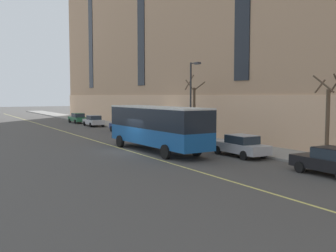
# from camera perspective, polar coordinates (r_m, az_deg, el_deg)

# --- Properties ---
(ground_plane) EXTENTS (260.00, 260.00, 0.00)m
(ground_plane) POSITION_cam_1_polar(r_m,az_deg,el_deg) (30.67, -5.29, -3.70)
(ground_plane) COLOR #4C4947
(sidewalk) EXTENTS (4.16, 160.00, 0.15)m
(sidewalk) POSITION_cam_1_polar(r_m,az_deg,el_deg) (37.64, 5.15, -2.06)
(sidewalk) COLOR gray
(sidewalk) RESTS_ON ground
(city_bus) EXTENTS (3.22, 11.37, 3.49)m
(city_bus) POSITION_cam_1_polar(r_m,az_deg,el_deg) (30.21, -1.62, 0.08)
(city_bus) COLOR #19569E
(city_bus) RESTS_ON ground
(parked_car_navy_0) EXTENTS (2.00, 4.36, 1.56)m
(parked_car_navy_0) POSITION_cam_1_polar(r_m,az_deg,el_deg) (46.62, -6.62, 0.06)
(parked_car_navy_0) COLOR navy
(parked_car_navy_0) RESTS_ON ground
(parked_car_silver_1) EXTENTS (1.99, 4.57, 1.56)m
(parked_car_silver_1) POSITION_cam_1_polar(r_m,az_deg,el_deg) (56.04, -10.76, 0.75)
(parked_car_silver_1) COLOR #B7B7BC
(parked_car_silver_1) RESTS_ON ground
(parked_car_silver_2) EXTENTS (1.99, 4.82, 1.56)m
(parked_car_silver_2) POSITION_cam_1_polar(r_m,az_deg,el_deg) (28.45, 10.46, -2.80)
(parked_car_silver_2) COLOR #B7B7BC
(parked_car_silver_2) RESTS_ON ground
(parked_car_champagne_3) EXTENTS (2.04, 4.61, 1.56)m
(parked_car_champagne_3) POSITION_cam_1_polar(r_m,az_deg,el_deg) (34.77, 1.71, -1.41)
(parked_car_champagne_3) COLOR #BCAD89
(parked_car_champagne_3) RESTS_ON ground
(parked_car_black_5) EXTENTS (1.92, 4.37, 1.56)m
(parked_car_black_5) POSITION_cam_1_polar(r_m,az_deg,el_deg) (23.06, 22.62, -4.78)
(parked_car_black_5) COLOR black
(parked_car_black_5) RESTS_ON ground
(parked_car_green_6) EXTENTS (1.93, 4.66, 1.56)m
(parked_car_green_6) POSITION_cam_1_polar(r_m,az_deg,el_deg) (62.97, -12.97, 1.12)
(parked_car_green_6) COLOR #23603D
(parked_car_green_6) RESTS_ON ground
(street_tree_near_corner) EXTENTS (1.66, 1.59, 5.54)m
(street_tree_near_corner) POSITION_cam_1_polar(r_m,az_deg,el_deg) (26.95, 22.18, 1.28)
(street_tree_near_corner) COLOR brown
(street_tree_near_corner) RESTS_ON sidewalk
(street_tree_mid_block) EXTENTS (1.69, 1.50, 6.24)m
(street_tree_mid_block) POSITION_cam_1_polar(r_m,az_deg,el_deg) (38.37, 3.78, 2.60)
(street_tree_mid_block) COLOR brown
(street_tree_mid_block) RESTS_ON sidewalk
(street_lamp) EXTENTS (0.36, 1.48, 7.22)m
(street_lamp) POSITION_cam_1_polar(r_m,az_deg,el_deg) (36.35, 3.51, 4.78)
(street_lamp) COLOR #2D2D30
(street_lamp) RESTS_ON sidewalk
(fire_hydrant) EXTENTS (0.42, 0.24, 0.72)m
(fire_hydrant) POSITION_cam_1_polar(r_m,az_deg,el_deg) (32.29, 8.43, -2.43)
(fire_hydrant) COLOR red
(fire_hydrant) RESTS_ON sidewalk
(lane_centerline) EXTENTS (0.16, 140.00, 0.01)m
(lane_centerline) POSITION_cam_1_polar(r_m,az_deg,el_deg) (33.38, -7.52, -3.04)
(lane_centerline) COLOR #E0D66B
(lane_centerline) RESTS_ON ground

